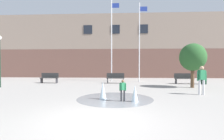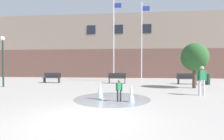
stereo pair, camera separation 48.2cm
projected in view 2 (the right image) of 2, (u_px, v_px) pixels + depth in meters
ground_plane at (85, 120)px, 5.29m from camera, size 100.00×100.00×0.00m
library_building at (120, 48)px, 24.96m from camera, size 36.00×6.05×8.13m
splash_fountain at (113, 95)px, 8.31m from camera, size 3.73×3.73×0.84m
park_bench_far_left at (52, 78)px, 16.07m from camera, size 1.60×0.44×0.91m
park_bench_under_left_flagpole at (117, 78)px, 15.64m from camera, size 1.60×0.44×0.91m
park_bench_center at (187, 78)px, 14.96m from camera, size 1.60×0.44×0.91m
adult_in_red at (202, 78)px, 9.44m from camera, size 0.50×0.30×1.59m
child_in_fountain at (119, 89)px, 7.89m from camera, size 0.31×0.22×0.99m
flagpole_left at (114, 38)px, 17.20m from camera, size 0.80×0.10×8.09m
flagpole_right at (142, 40)px, 16.94m from camera, size 0.80×0.10×7.71m
lamp_post_left_lane at (3, 54)px, 13.06m from camera, size 0.32×0.32×3.79m
trash_can at (206, 79)px, 14.59m from camera, size 0.56×0.56×0.90m
street_tree_near_building at (195, 57)px, 12.35m from camera, size 1.86×1.86×3.20m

